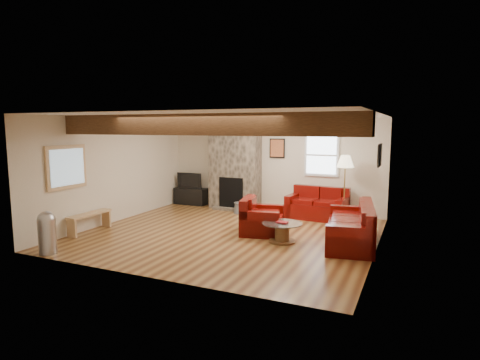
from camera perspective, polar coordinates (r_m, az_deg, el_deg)
The scene contains 18 objects.
room at distance 8.41m, azimuth -1.68°, elevation 0.60°, with size 8.00×8.00×8.00m.
oak_beam at distance 7.24m, azimuth -6.05°, elevation 7.84°, with size 6.00×0.36×0.38m, color black.
chimney_breast at distance 11.07m, azimuth -0.74°, elevation 2.13°, with size 1.40×0.67×2.50m.
back_window at distance 10.50m, azimuth 11.51°, elevation 3.49°, with size 0.90×0.08×1.10m, color silver, non-canonical shape.
hatch_window at distance 8.96m, azimuth -23.43°, elevation 1.69°, with size 0.08×1.00×0.90m, color tan, non-canonical shape.
ceiling_dome at distance 8.85m, azimuth 6.19°, elevation 8.63°, with size 0.40×0.40×0.18m, color white, non-canonical shape.
artwork_back at distance 10.82m, azimuth 5.30°, elevation 4.52°, with size 0.42×0.06×0.52m, color black, non-canonical shape.
artwork_right at distance 7.86m, azimuth 19.19°, elevation 3.36°, with size 0.06×0.55×0.42m, color black, non-canonical shape.
sofa_three at distance 8.14m, azimuth 15.40°, elevation -6.05°, with size 2.02×0.85×0.78m, color #470505, non-canonical shape.
loveseat at distance 10.18m, azimuth 10.92°, elevation -3.25°, with size 1.45×0.83×0.77m, color #470505, non-canonical shape.
armchair_red at distance 8.62m, azimuth 3.17°, elevation -5.10°, with size 0.94×0.83×0.76m, color #470505, non-canonical shape.
coffee_table at distance 8.04m, azimuth 6.01°, elevation -7.43°, with size 0.80×0.80×0.42m.
tv_cabinet at distance 11.91m, azimuth -7.00°, elevation -2.29°, with size 0.97×0.39×0.48m, color black.
television at distance 11.84m, azimuth -7.04°, elevation -0.05°, with size 0.79×0.10×0.46m, color black.
floor_lamp at distance 9.90m, azimuth 14.73°, elevation 2.08°, with size 0.41×0.41×1.60m.
pine_bench at distance 9.35m, azimuth -20.57°, elevation -5.68°, with size 0.26×1.10×0.41m, color tan, non-canonical shape.
pedal_bin at distance 8.02m, azimuth -25.76°, elevation -6.76°, with size 0.31×0.31×0.78m, color #A6A5AB, non-canonical shape.
coal_bucket at distance 10.62m, azimuth -0.07°, elevation -3.95°, with size 0.32×0.32×0.30m, color slate, non-canonical shape.
Camera 1 is at (3.63, -7.52, 2.27)m, focal length 30.00 mm.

